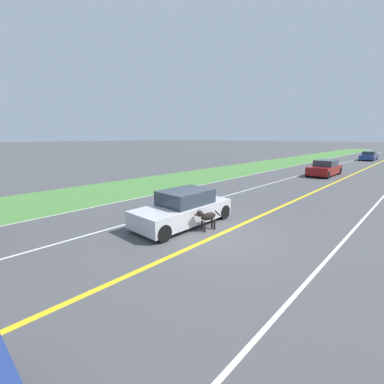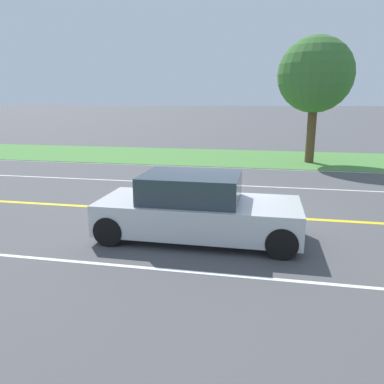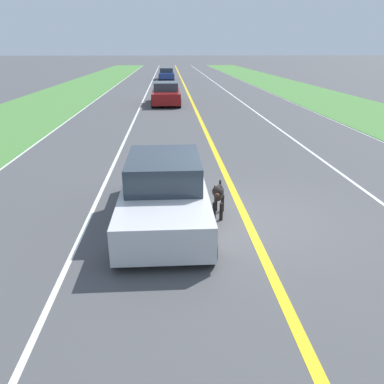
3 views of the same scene
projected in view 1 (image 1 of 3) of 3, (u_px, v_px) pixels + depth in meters
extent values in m
plane|color=#4C4C4F|center=(217.00, 236.00, 9.32)|extent=(400.00, 400.00, 0.00)
cube|color=yellow|center=(217.00, 236.00, 9.32)|extent=(0.18, 160.00, 0.01)
cube|color=white|center=(115.00, 203.00, 13.99)|extent=(0.14, 160.00, 0.01)
cube|color=white|center=(156.00, 216.00, 11.65)|extent=(0.10, 160.00, 0.01)
cube|color=white|center=(319.00, 269.00, 6.98)|extent=(0.10, 160.00, 0.01)
cube|color=#4C843D|center=(89.00, 194.00, 15.99)|extent=(6.00, 160.00, 0.03)
cube|color=silver|center=(183.00, 212.00, 10.45)|extent=(1.77, 4.27, 0.67)
cube|color=#2D3842|center=(186.00, 197.00, 10.44)|extent=(1.52, 2.05, 0.57)
cylinder|color=black|center=(136.00, 223.00, 9.79)|extent=(0.22, 0.62, 0.62)
cylinder|color=black|center=(197.00, 205.00, 12.26)|extent=(0.22, 0.62, 0.62)
cylinder|color=black|center=(163.00, 233.00, 8.72)|extent=(0.22, 0.62, 0.62)
cylinder|color=black|center=(224.00, 212.00, 11.20)|extent=(0.22, 0.62, 0.62)
ellipsoid|color=black|center=(208.00, 216.00, 9.77)|extent=(0.36, 0.73, 0.30)
cylinder|color=black|center=(202.00, 226.00, 9.77)|extent=(0.08, 0.08, 0.40)
cylinder|color=black|center=(212.00, 223.00, 10.05)|extent=(0.08, 0.08, 0.40)
cylinder|color=black|center=(205.00, 227.00, 9.64)|extent=(0.08, 0.08, 0.40)
cylinder|color=black|center=(214.00, 224.00, 9.92)|extent=(0.08, 0.08, 0.40)
cylinder|color=black|center=(202.00, 215.00, 9.58)|extent=(0.18, 0.22, 0.19)
sphere|color=black|center=(200.00, 214.00, 9.49)|extent=(0.28, 0.28, 0.24)
ellipsoid|color=#331E14|center=(196.00, 215.00, 9.40)|extent=(0.13, 0.13, 0.09)
cone|color=black|center=(199.00, 211.00, 9.53)|extent=(0.09, 0.09, 0.11)
cone|color=black|center=(201.00, 212.00, 9.43)|extent=(0.09, 0.09, 0.11)
cylinder|color=black|center=(218.00, 213.00, 10.02)|extent=(0.10, 0.27, 0.26)
cube|color=maroon|center=(324.00, 170.00, 23.62)|extent=(1.84, 4.61, 0.70)
cube|color=#2D3842|center=(326.00, 163.00, 23.62)|extent=(1.58, 2.21, 0.54)
cylinder|color=black|center=(308.00, 173.00, 22.88)|extent=(0.22, 0.67, 0.67)
cylinder|color=black|center=(321.00, 169.00, 25.55)|extent=(0.22, 0.67, 0.67)
cylinder|color=black|center=(328.00, 175.00, 21.77)|extent=(0.22, 0.67, 0.67)
cylinder|color=black|center=(340.00, 171.00, 24.44)|extent=(0.22, 0.67, 0.67)
cube|color=navy|center=(369.00, 157.00, 38.91)|extent=(1.81, 4.44, 0.64)
cube|color=#2D3842|center=(369.00, 153.00, 38.92)|extent=(1.55, 2.13, 0.52)
cylinder|color=black|center=(360.00, 159.00, 38.21)|extent=(0.22, 0.65, 0.65)
cylinder|color=black|center=(364.00, 157.00, 40.78)|extent=(0.22, 0.65, 0.65)
cylinder|color=black|center=(373.00, 159.00, 37.12)|extent=(0.22, 0.65, 0.65)
cylinder|color=black|center=(377.00, 158.00, 39.69)|extent=(0.22, 0.65, 0.65)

